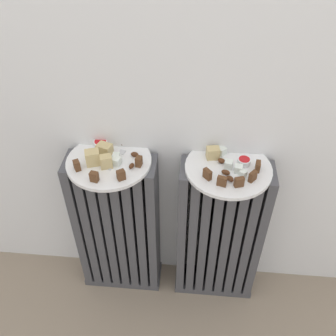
{
  "coord_description": "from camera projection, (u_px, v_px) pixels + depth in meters",
  "views": [
    {
      "loc": [
        0.08,
        -0.64,
        1.47
      ],
      "look_at": [
        0.0,
        0.28,
        0.65
      ],
      "focal_mm": 40.61,
      "sensor_mm": 36.0,
      "label": 1
    }
  ],
  "objects": [
    {
      "name": "dark_cake_slice_right_4",
      "position": [
        258.0,
        166.0,
        1.18
      ],
      "size": [
        0.02,
        0.03,
        0.03
      ],
      "primitive_type": "cube",
      "rotation": [
        0.0,
        0.0,
        1.48
      ],
      "color": "#56351E",
      "rests_on": "plate_right"
    },
    {
      "name": "plate_left",
      "position": [
        109.0,
        161.0,
        1.24
      ],
      "size": [
        0.28,
        0.28,
        0.01
      ],
      "primitive_type": "cylinder",
      "color": "white",
      "rests_on": "radiator_left"
    },
    {
      "name": "medjool_date_left_2",
      "position": [
        132.0,
        166.0,
        1.2
      ],
      "size": [
        0.02,
        0.03,
        0.02
      ],
      "primitive_type": "ellipsoid",
      "rotation": [
        0.0,
        0.0,
        1.13
      ],
      "color": "#4C2814",
      "rests_on": "plate_left"
    },
    {
      "name": "medjool_date_right_1",
      "position": [
        230.0,
        179.0,
        1.15
      ],
      "size": [
        0.03,
        0.03,
        0.02
      ],
      "primitive_type": "ellipsoid",
      "rotation": [
        0.0,
        0.0,
        2.38
      ],
      "color": "#4C2814",
      "rests_on": "plate_right"
    },
    {
      "name": "jam_bowl_left",
      "position": [
        101.0,
        144.0,
        1.28
      ],
      "size": [
        0.05,
        0.05,
        0.02
      ],
      "color": "white",
      "rests_on": "plate_left"
    },
    {
      "name": "marble_cake_slice_left_2",
      "position": [
        105.0,
        149.0,
        1.25
      ],
      "size": [
        0.06,
        0.05,
        0.04
      ],
      "primitive_type": "cube",
      "rotation": [
        0.0,
        0.0,
        -0.35
      ],
      "color": "tan",
      "rests_on": "plate_left"
    },
    {
      "name": "medjool_date_right_2",
      "position": [
        221.0,
        161.0,
        1.22
      ],
      "size": [
        0.03,
        0.03,
        0.02
      ],
      "primitive_type": "ellipsoid",
      "rotation": [
        0.0,
        0.0,
        2.74
      ],
      "color": "#4C2814",
      "rests_on": "plate_right"
    },
    {
      "name": "turkish_delight_right_2",
      "position": [
        238.0,
        169.0,
        1.18
      ],
      "size": [
        0.03,
        0.03,
        0.02
      ],
      "primitive_type": "cube",
      "rotation": [
        0.0,
        0.0,
        1.46
      ],
      "color": "white",
      "rests_on": "plate_right"
    },
    {
      "name": "dark_cake_slice_left_1",
      "position": [
        94.0,
        177.0,
        1.15
      ],
      "size": [
        0.03,
        0.02,
        0.03
      ],
      "primitive_type": "cube",
      "rotation": [
        0.0,
        0.0,
        -0.21
      ],
      "color": "#56351E",
      "rests_on": "plate_left"
    },
    {
      "name": "medjool_date_left_0",
      "position": [
        135.0,
        154.0,
        1.24
      ],
      "size": [
        0.03,
        0.02,
        0.02
      ],
      "primitive_type": "ellipsoid",
      "rotation": [
        0.0,
        0.0,
        2.99
      ],
      "color": "#4C2814",
      "rests_on": "plate_left"
    },
    {
      "name": "radiator_left",
      "position": [
        118.0,
        228.0,
        1.46
      ],
      "size": [
        0.32,
        0.12,
        0.66
      ],
      "color": "#47474C",
      "rests_on": "ground_plane"
    },
    {
      "name": "turkish_delight_left_0",
      "position": [
        116.0,
        161.0,
        1.21
      ],
      "size": [
        0.03,
        0.03,
        0.03
      ],
      "primitive_type": "cube",
      "rotation": [
        0.0,
        0.0,
        1.24
      ],
      "color": "white",
      "rests_on": "plate_left"
    },
    {
      "name": "dark_cake_slice_right_0",
      "position": [
        207.0,
        174.0,
        1.16
      ],
      "size": [
        0.03,
        0.03,
        0.03
      ],
      "primitive_type": "cube",
      "rotation": [
        0.0,
        0.0,
        -0.85
      ],
      "color": "#56351E",
      "rests_on": "plate_right"
    },
    {
      "name": "marble_cake_slice_right_0",
      "position": [
        213.0,
        153.0,
        1.23
      ],
      "size": [
        0.05,
        0.04,
        0.04
      ],
      "primitive_type": "cube",
      "rotation": [
        0.0,
        0.0,
        0.17
      ],
      "color": "tan",
      "rests_on": "plate_right"
    },
    {
      "name": "medjool_date_left_1",
      "position": [
        122.0,
        143.0,
        1.29
      ],
      "size": [
        0.02,
        0.03,
        0.01
      ],
      "primitive_type": "ellipsoid",
      "rotation": [
        0.0,
        0.0,
        1.78
      ],
      "color": "#4C2814",
      "rests_on": "plate_left"
    },
    {
      "name": "medjool_date_right_0",
      "position": [
        226.0,
        172.0,
        1.18
      ],
      "size": [
        0.03,
        0.03,
        0.02
      ],
      "primitive_type": "ellipsoid",
      "rotation": [
        0.0,
        0.0,
        2.75
      ],
      "color": "#4C2814",
      "rests_on": "plate_right"
    },
    {
      "name": "jam_bowl_right",
      "position": [
        244.0,
        161.0,
        1.21
      ],
      "size": [
        0.04,
        0.04,
        0.02
      ],
      "color": "white",
      "rests_on": "plate_right"
    },
    {
      "name": "dark_cake_slice_right_2",
      "position": [
        239.0,
        182.0,
        1.13
      ],
      "size": [
        0.03,
        0.02,
        0.03
      ],
      "primitive_type": "cube",
      "rotation": [
        0.0,
        0.0,
        0.31
      ],
      "color": "#56351E",
      "rests_on": "plate_right"
    },
    {
      "name": "dark_cake_slice_left_0",
      "position": [
        77.0,
        165.0,
        1.19
      ],
      "size": [
        0.03,
        0.03,
        0.03
      ],
      "primitive_type": "cube",
      "rotation": [
        0.0,
        0.0,
        -1.01
      ],
      "color": "#56351E",
      "rests_on": "plate_left"
    },
    {
      "name": "fork",
      "position": [
        118.0,
        158.0,
        1.24
      ],
      "size": [
        0.04,
        0.11,
        0.0
      ],
      "color": "silver",
      "rests_on": "plate_left"
    },
    {
      "name": "dark_cake_slice_right_1",
      "position": [
        222.0,
        181.0,
        1.13
      ],
      "size": [
        0.03,
        0.02,
        0.03
      ],
      "primitive_type": "cube",
      "rotation": [
        0.0,
        0.0,
        -0.27
      ],
      "color": "#56351E",
      "rests_on": "plate_right"
    },
    {
      "name": "marble_cake_slice_left_1",
      "position": [
        106.0,
        162.0,
        1.19
      ],
      "size": [
        0.04,
        0.04,
        0.04
      ],
      "primitive_type": "cube",
      "rotation": [
        0.0,
        0.0,
        0.32
      ],
      "color": "tan",
      "rests_on": "plate_left"
    },
    {
      "name": "dark_cake_slice_right_3",
      "position": [
        253.0,
        176.0,
        1.15
      ],
      "size": [
        0.03,
        0.03,
        0.03
      ],
      "primitive_type": "cube",
      "rotation": [
        0.0,
        0.0,
        0.89
      ],
      "color": "#56351E",
      "rests_on": "plate_right"
    },
    {
      "name": "plate_right",
      "position": [
        228.0,
        168.0,
        1.21
      ],
      "size": [
        0.28,
        0.28,
        0.01
      ],
      "primitive_type": "cylinder",
      "color": "white",
      "rests_on": "radiator_right"
    },
    {
      "name": "radiator_right",
      "position": [
        219.0,
        235.0,
        1.44
      ],
      "size": [
        0.32,
        0.12,
        0.66
      ],
      "color": "#47474C",
      "rests_on": "ground_plane"
    },
    {
      "name": "dark_cake_slice_left_2",
      "position": [
        121.0,
        175.0,
        1.15
      ],
      "size": [
        0.03,
        0.03,
        0.03
      ],
      "primitive_type": "cube",
      "rotation": [
        0.0,
        0.0,
        0.59
      ],
      "color": "#56351E",
      "rests_on": "plate_left"
    },
    {
      "name": "marble_cake_slice_left_0",
      "position": [
        93.0,
        158.0,
        1.2
      ],
      "size": [
        0.05,
        0.05,
        0.05
      ],
      "primitive_type": "cube",
      "rotation": [
        0.0,
        0.0,
        0.32
      ],
      "color": "tan",
      "rests_on": "plate_left"
    },
    {
      "name": "turkish_delight_left_1",
      "position": [
        116.0,
        157.0,
        1.23
      ],
      "size": [
        0.02,
        0.02,
        0.02
      ],
      "primitive_type": "cube",
      "rotation": [
        0.0,
        0.0,
        0.07
      ],
      "color": "white",
      "rests_on": "plate_left"
    },
    {
      "name": "dark_cake_slice_left_3",
      "position": [
        139.0,
        161.0,
        1.2
      ],
      "size": [
        0.02,
        0.03,
        0.03
      ],
      "primitive_type": "cube",
      "rotation": [
        0.0,
        0.0,
        1.39
      ],
      "color": "#56351E",
      "rests_on": "plate_left"
    },
    {
      "name": "turkish_delight_right_1",
      "position": [
        243.0,
        174.0,
        1.17
      ],
      "size": [
        0.03,
        0.03,
        0.02
      ],
      "primitive_type": "cube",
      "rotation": [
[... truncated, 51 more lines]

